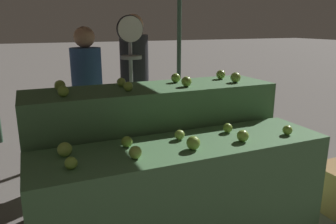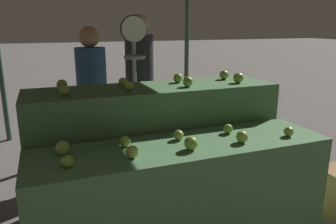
{
  "view_description": "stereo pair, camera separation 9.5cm",
  "coord_description": "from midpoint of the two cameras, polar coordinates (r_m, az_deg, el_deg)",
  "views": [
    {
      "loc": [
        -0.93,
        -1.85,
        1.58
      ],
      "look_at": [
        -0.0,
        0.3,
        0.96
      ],
      "focal_mm": 35.0,
      "sensor_mm": 36.0,
      "label": 1
    },
    {
      "loc": [
        -0.84,
        -1.89,
        1.58
      ],
      "look_at": [
        -0.0,
        0.3,
        0.96
      ],
      "focal_mm": 35.0,
      "sensor_mm": 36.0,
      "label": 2
    }
  ],
  "objects": [
    {
      "name": "apple_front_3",
      "position": [
        2.29,
        11.73,
        -4.1
      ],
      "size": [
        0.08,
        0.08,
        0.08
      ],
      "primitive_type": "sphere",
      "color": "#84AD3D",
      "rests_on": "display_counter_front"
    },
    {
      "name": "apple_front_7",
      "position": [
        2.28,
        0.88,
        -3.99
      ],
      "size": [
        0.07,
        0.07,
        0.07
      ],
      "primitive_type": "sphere",
      "color": "#8EB247",
      "rests_on": "display_counter_front"
    },
    {
      "name": "apple_front_8",
      "position": [
        2.46,
        9.27,
        -2.77
      ],
      "size": [
        0.07,
        0.07,
        0.07
      ],
      "primitive_type": "sphere",
      "color": "#84AD3D",
      "rests_on": "display_counter_front"
    },
    {
      "name": "display_counter_front",
      "position": [
        2.38,
        1.78,
        -14.73
      ],
      "size": [
        2.04,
        0.55,
        0.81
      ],
      "primitive_type": "cube",
      "color": "#4C7A4C",
      "rests_on": "ground_plane"
    },
    {
      "name": "apple_front_0",
      "position": [
        1.92,
        -17.92,
        -8.47
      ],
      "size": [
        0.07,
        0.07,
        0.07
      ],
      "primitive_type": "sphere",
      "color": "#7AA338",
      "rests_on": "display_counter_front"
    },
    {
      "name": "apple_back_3",
      "position": [
        2.9,
        10.76,
        5.93
      ],
      "size": [
        0.09,
        0.09,
        0.09
      ],
      "primitive_type": "sphere",
      "color": "#8EB247",
      "rests_on": "display_counter_back"
    },
    {
      "name": "apple_back_0",
      "position": [
        2.41,
        -18.88,
        3.43
      ],
      "size": [
        0.08,
        0.08,
        0.08
      ],
      "primitive_type": "sphere",
      "color": "#7AA338",
      "rests_on": "display_counter_back"
    },
    {
      "name": "apple_back_7",
      "position": [
        3.07,
        8.29,
        6.47
      ],
      "size": [
        0.08,
        0.08,
        0.08
      ],
      "primitive_type": "sphere",
      "color": "#8EB247",
      "rests_on": "display_counter_back"
    },
    {
      "name": "apple_front_1",
      "position": [
        1.98,
        -7.1,
        -7.01
      ],
      "size": [
        0.08,
        0.08,
        0.08
      ],
      "primitive_type": "sphere",
      "color": "#8EB247",
      "rests_on": "display_counter_front"
    },
    {
      "name": "apple_back_6",
      "position": [
        2.85,
        0.39,
        5.95
      ],
      "size": [
        0.08,
        0.08,
        0.08
      ],
      "primitive_type": "sphere",
      "color": "#84AD3D",
      "rests_on": "display_counter_back"
    },
    {
      "name": "apple_front_5",
      "position": [
        2.11,
        -18.79,
        -6.19
      ],
      "size": [
        0.09,
        0.09,
        0.09
      ],
      "primitive_type": "sphere",
      "color": "#8EB247",
      "rests_on": "display_counter_front"
    },
    {
      "name": "apple_back_4",
      "position": [
        2.63,
        -19.29,
        4.37
      ],
      "size": [
        0.08,
        0.08,
        0.08
      ],
      "primitive_type": "sphere",
      "color": "#8EB247",
      "rests_on": "display_counter_back"
    },
    {
      "name": "apple_front_4",
      "position": [
        2.52,
        19.07,
        -3.0
      ],
      "size": [
        0.07,
        0.07,
        0.07
      ],
      "primitive_type": "sphere",
      "color": "#84AD3D",
      "rests_on": "display_counter_front"
    },
    {
      "name": "produce_scale",
      "position": [
        3.17,
        -7.32,
        7.92
      ],
      "size": [
        0.25,
        0.2,
        1.67
      ],
      "color": "#99999E",
      "rests_on": "ground_plane"
    },
    {
      "name": "apple_back_1",
      "position": [
        2.5,
        -8.04,
        4.43
      ],
      "size": [
        0.07,
        0.07,
        0.07
      ],
      "primitive_type": "sphere",
      "color": "#84AD3D",
      "rests_on": "display_counter_back"
    },
    {
      "name": "person_vendor_at_scale",
      "position": [
        3.47,
        -14.56,
        3.36
      ],
      "size": [
        0.39,
        0.39,
        1.57
      ],
      "rotation": [
        0.0,
        0.0,
        2.83
      ],
      "color": "#2D2D38",
      "rests_on": "ground_plane"
    },
    {
      "name": "apple_back_5",
      "position": [
        2.69,
        -9.15,
        5.14
      ],
      "size": [
        0.07,
        0.07,
        0.07
      ],
      "primitive_type": "sphere",
      "color": "#8EB247",
      "rests_on": "display_counter_back"
    },
    {
      "name": "display_counter_back",
      "position": [
        2.82,
        -3.4,
        -6.59
      ],
      "size": [
        2.04,
        0.55,
        1.1
      ],
      "primitive_type": "cube",
      "color": "#4C7A4C",
      "rests_on": "ground_plane"
    },
    {
      "name": "person_customer_left",
      "position": [
        3.81,
        -6.54,
        5.95
      ],
      "size": [
        0.43,
        0.43,
        1.7
      ],
      "rotation": [
        0.0,
        0.0,
        2.7
      ],
      "color": "#2D2D38",
      "rests_on": "ground_plane"
    },
    {
      "name": "apple_back_2",
      "position": [
        2.66,
        2.21,
        5.32
      ],
      "size": [
        0.08,
        0.08,
        0.08
      ],
      "primitive_type": "sphere",
      "color": "#84AD3D",
      "rests_on": "display_counter_back"
    },
    {
      "name": "apple_front_6",
      "position": [
        2.17,
        -8.45,
        -5.16
      ],
      "size": [
        0.07,
        0.07,
        0.07
      ],
      "primitive_type": "sphere",
      "color": "#7AA338",
      "rests_on": "display_counter_front"
    },
    {
      "name": "apple_front_2",
      "position": [
        2.11,
        3.2,
        -5.4
      ],
      "size": [
        0.09,
        0.09,
        0.09
      ],
      "primitive_type": "sphere",
      "color": "#7AA338",
      "rests_on": "display_counter_front"
    }
  ]
}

